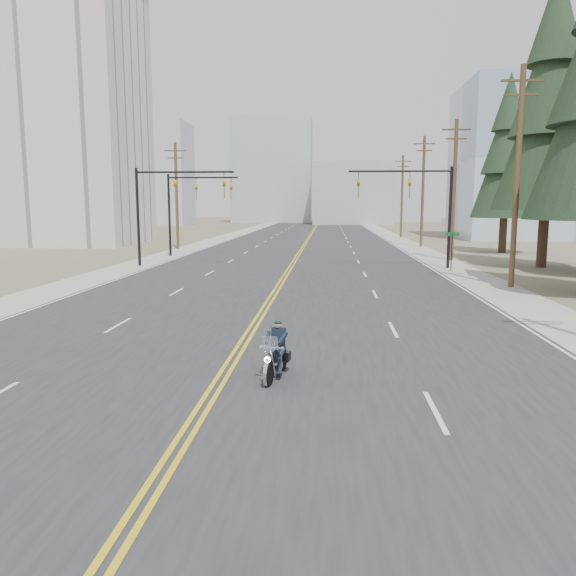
% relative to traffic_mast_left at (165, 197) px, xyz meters
% --- Properties ---
extents(ground_plane, '(400.00, 400.00, 0.00)m').
position_rel_traffic_mast_left_xyz_m(ground_plane, '(8.98, -32.00, -4.94)').
color(ground_plane, '#776D56').
rests_on(ground_plane, ground).
extents(road, '(20.00, 200.00, 0.01)m').
position_rel_traffic_mast_left_xyz_m(road, '(8.98, 38.00, -4.93)').
color(road, '#303033').
rests_on(road, ground).
extents(sidewalk_left, '(3.00, 200.00, 0.01)m').
position_rel_traffic_mast_left_xyz_m(sidewalk_left, '(-2.52, 38.00, -4.93)').
color(sidewalk_left, '#A5A5A0').
rests_on(sidewalk_left, ground).
extents(sidewalk_right, '(3.00, 200.00, 0.01)m').
position_rel_traffic_mast_left_xyz_m(sidewalk_right, '(20.48, 38.00, -4.93)').
color(sidewalk_right, '#A5A5A0').
rests_on(sidewalk_right, ground).
extents(traffic_mast_left, '(7.10, 0.26, 7.00)m').
position_rel_traffic_mast_left_xyz_m(traffic_mast_left, '(0.00, 0.00, 0.00)').
color(traffic_mast_left, black).
rests_on(traffic_mast_left, ground).
extents(traffic_mast_right, '(7.10, 0.26, 7.00)m').
position_rel_traffic_mast_left_xyz_m(traffic_mast_right, '(17.95, 0.00, 0.00)').
color(traffic_mast_right, black).
rests_on(traffic_mast_right, ground).
extents(traffic_mast_far, '(6.10, 0.26, 7.00)m').
position_rel_traffic_mast_left_xyz_m(traffic_mast_far, '(-0.33, 8.00, -0.06)').
color(traffic_mast_far, black).
rests_on(traffic_mast_far, ground).
extents(street_sign, '(0.90, 0.06, 2.62)m').
position_rel_traffic_mast_left_xyz_m(street_sign, '(19.78, -2.00, -3.13)').
color(street_sign, black).
rests_on(street_sign, ground).
extents(utility_pole_b, '(2.20, 0.30, 11.50)m').
position_rel_traffic_mast_left_xyz_m(utility_pole_b, '(21.48, -9.00, 1.05)').
color(utility_pole_b, brown).
rests_on(utility_pole_b, ground).
extents(utility_pole_c, '(2.20, 0.30, 11.00)m').
position_rel_traffic_mast_left_xyz_m(utility_pole_c, '(21.48, 6.00, 0.79)').
color(utility_pole_c, brown).
rests_on(utility_pole_c, ground).
extents(utility_pole_d, '(2.20, 0.30, 11.50)m').
position_rel_traffic_mast_left_xyz_m(utility_pole_d, '(21.48, 21.00, 1.05)').
color(utility_pole_d, brown).
rests_on(utility_pole_d, ground).
extents(utility_pole_e, '(2.20, 0.30, 11.00)m').
position_rel_traffic_mast_left_xyz_m(utility_pole_e, '(21.48, 38.00, 0.79)').
color(utility_pole_e, brown).
rests_on(utility_pole_e, ground).
extents(utility_pole_left, '(2.20, 0.30, 10.50)m').
position_rel_traffic_mast_left_xyz_m(utility_pole_left, '(-3.52, 16.00, 0.54)').
color(utility_pole_left, brown).
rests_on(utility_pole_left, ground).
extents(apartment_block, '(18.00, 14.00, 30.00)m').
position_rel_traffic_mast_left_xyz_m(apartment_block, '(-19.02, 23.00, 10.06)').
color(apartment_block, silver).
rests_on(apartment_block, ground).
extents(glass_building, '(24.00, 16.00, 20.00)m').
position_rel_traffic_mast_left_xyz_m(glass_building, '(40.98, 38.00, 5.06)').
color(glass_building, '#9EB5CC').
rests_on(glass_building, ground).
extents(haze_bldg_a, '(14.00, 12.00, 22.00)m').
position_rel_traffic_mast_left_xyz_m(haze_bldg_a, '(-26.02, 83.00, 6.06)').
color(haze_bldg_a, '#B7BCC6').
rests_on(haze_bldg_a, ground).
extents(haze_bldg_b, '(18.00, 14.00, 14.00)m').
position_rel_traffic_mast_left_xyz_m(haze_bldg_b, '(16.98, 93.00, 2.06)').
color(haze_bldg_b, '#ADB2B7').
rests_on(haze_bldg_b, ground).
extents(haze_bldg_c, '(16.00, 12.00, 18.00)m').
position_rel_traffic_mast_left_xyz_m(haze_bldg_c, '(48.98, 78.00, 4.06)').
color(haze_bldg_c, '#B7BCC6').
rests_on(haze_bldg_c, ground).
extents(haze_bldg_d, '(20.00, 15.00, 26.00)m').
position_rel_traffic_mast_left_xyz_m(haze_bldg_d, '(-3.02, 108.00, 8.06)').
color(haze_bldg_d, '#ADB2B7').
rests_on(haze_bldg_d, ground).
extents(haze_bldg_e, '(14.00, 14.00, 12.00)m').
position_rel_traffic_mast_left_xyz_m(haze_bldg_e, '(33.98, 118.00, 1.06)').
color(haze_bldg_e, '#B7BCC6').
rests_on(haze_bldg_e, ground).
extents(haze_bldg_f, '(12.00, 12.00, 16.00)m').
position_rel_traffic_mast_left_xyz_m(haze_bldg_f, '(-41.02, 98.00, 3.06)').
color(haze_bldg_f, '#ADB2B7').
rests_on(haze_bldg_f, ground).
extents(motorcyclist, '(1.11, 1.97, 1.46)m').
position_rel_traffic_mast_left_xyz_m(motorcyclist, '(10.35, -25.84, -4.21)').
color(motorcyclist, black).
rests_on(motorcyclist, ground).
extents(conifer_tall, '(7.31, 7.31, 20.31)m').
position_rel_traffic_mast_left_xyz_m(conifer_tall, '(26.79, 1.33, 6.73)').
color(conifer_tall, '#382619').
rests_on(conifer_tall, ground).
extents(conifer_far, '(6.06, 6.06, 16.22)m').
position_rel_traffic_mast_left_xyz_m(conifer_far, '(27.78, 13.84, 4.37)').
color(conifer_far, '#382619').
rests_on(conifer_far, ground).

